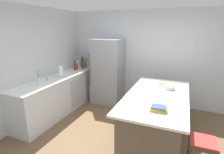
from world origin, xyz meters
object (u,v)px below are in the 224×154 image
cookbook_stack (159,108)px  cutting_board (166,84)px  kitchen_island (156,117)px  mixing_bowl (169,87)px  wine_bottle (82,63)px  paper_towel_roll (61,71)px  bar_stool (202,148)px  soda_bottle (78,65)px  syrup_bottle (75,66)px  sink_faucet (47,74)px  flower_vase (39,79)px  whiskey_bottle (83,64)px  gin_bottle (86,63)px  refrigerator (108,71)px  hot_sauce_bottle (77,67)px

cookbook_stack → cutting_board: size_ratio=0.87×
kitchen_island → mixing_bowl: (0.18, 0.41, 0.50)m
wine_bottle → cookbook_stack: wine_bottle is taller
paper_towel_roll → bar_stool: bearing=-18.7°
soda_bottle → cutting_board: (2.61, -0.53, -0.13)m
syrup_bottle → cutting_board: syrup_bottle is taller
paper_towel_roll → soda_bottle: paper_towel_roll is taller
sink_faucet → flower_vase: (0.05, -0.31, -0.05)m
whiskey_bottle → kitchen_island: bearing=-29.0°
whiskey_bottle → syrup_bottle: size_ratio=1.13×
gin_bottle → cutting_board: (2.49, -0.80, -0.13)m
kitchen_island → syrup_bottle: bearing=157.6°
paper_towel_roll → cutting_board: bearing=8.6°
refrigerator → hot_sauce_bottle: (-0.88, -0.23, 0.10)m
mixing_bowl → sink_faucet: bearing=-170.2°
refrigerator → cutting_board: refrigerator is taller
paper_towel_roll → wine_bottle: (-0.06, 1.10, 0.02)m
flower_vase → wine_bottle: bearing=90.4°
hot_sauce_bottle → sink_faucet: bearing=-92.0°
soda_bottle → sink_faucet: bearing=-90.1°
flower_vase → syrup_bottle: (-0.03, 1.40, 0.01)m
wine_bottle → whiskey_bottle: wine_bottle is taller
soda_bottle → cookbook_stack: 3.24m
flower_vase → hot_sauce_bottle: (-0.01, 1.49, -0.03)m
paper_towel_roll → whiskey_bottle: 1.01m
syrup_bottle → whiskey_bottle: bearing=67.8°
gin_bottle → wine_bottle: size_ratio=0.82×
paper_towel_roll → cookbook_stack: paper_towel_roll is taller
whiskey_bottle → cookbook_stack: (2.50, -1.97, -0.10)m
cutting_board → sink_faucet: bearing=-163.9°
bar_stool → sink_faucet: 3.39m
hot_sauce_bottle → mixing_bowl: 2.75m
syrup_bottle → cookbook_stack: 3.11m
gin_bottle → soda_bottle: 0.30m
paper_towel_roll → wine_bottle: bearing=93.2°
bar_stool → syrup_bottle: (-3.25, 1.79, 0.51)m
syrup_bottle → cookbook_stack: size_ratio=1.05×
sink_faucet → mixing_bowl: 2.74m
sink_faucet → paper_towel_roll: 0.39m
soda_bottle → cookbook_stack: bearing=-35.4°
cookbook_stack → syrup_bottle: bearing=147.3°
whiskey_bottle → mixing_bowl: size_ratio=1.47×
hot_sauce_bottle → mixing_bowl: hot_sauce_bottle is taller
kitchen_island → hot_sauce_bottle: bearing=155.7°
gin_bottle → hot_sauce_bottle: gin_bottle is taller
wine_bottle → cutting_board: bearing=-15.6°
kitchen_island → cookbook_stack: size_ratio=7.79×
sink_faucet → flower_vase: bearing=-80.6°
kitchen_island → gin_bottle: size_ratio=7.04×
flower_vase → hot_sauce_bottle: 1.49m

